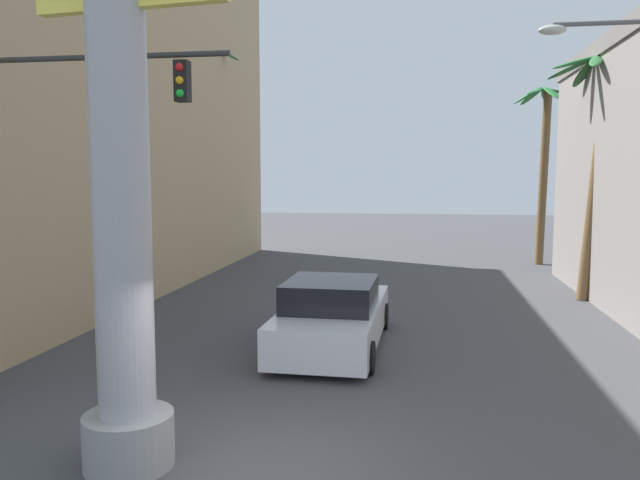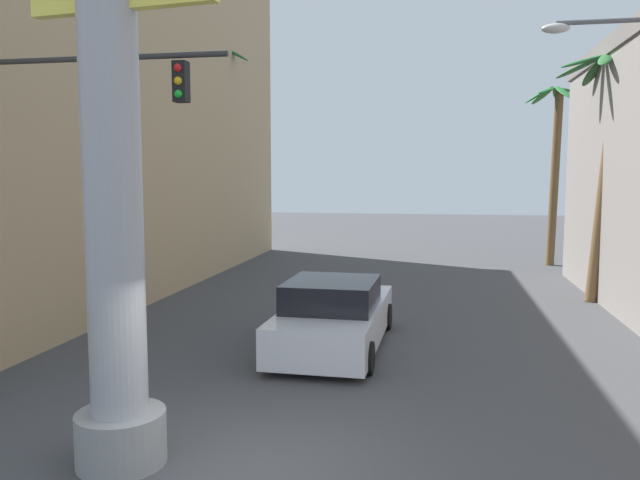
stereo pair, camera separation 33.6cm
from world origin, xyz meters
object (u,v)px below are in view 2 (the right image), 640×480
object	(u,v)px
car_lead	(334,316)
palm_tree_far_right	(554,155)
palm_tree_far_left	(216,125)
traffic_light_mast	(27,151)
neon_sign_pole	(109,49)
palm_tree_mid_right	(605,141)

from	to	relation	value
car_lead	palm_tree_far_right	bearing A→B (deg)	64.11
palm_tree_far_right	palm_tree_far_left	bearing A→B (deg)	-169.52
palm_tree_far_right	traffic_light_mast	bearing A→B (deg)	-125.31
palm_tree_far_right	palm_tree_far_left	world-z (taller)	palm_tree_far_left
neon_sign_pole	traffic_light_mast	world-z (taller)	neon_sign_pole
neon_sign_pole	palm_tree_far_right	world-z (taller)	neon_sign_pole
neon_sign_pole	palm_tree_far_left	xyz separation A→B (m)	(-5.10, 17.82, 0.53)
palm_tree_mid_right	palm_tree_far_left	size ratio (longest dim) A/B	0.80
car_lead	palm_tree_far_left	xyz separation A→B (m)	(-6.96, 11.80, 5.19)
traffic_light_mast	palm_tree_far_right	world-z (taller)	palm_tree_far_right
palm_tree_far_right	neon_sign_pole	bearing A→B (deg)	-113.43
car_lead	palm_tree_far_right	world-z (taller)	palm_tree_far_right
neon_sign_pole	traffic_light_mast	size ratio (longest dim) A/B	1.94
traffic_light_mast	palm_tree_far_left	xyz separation A→B (m)	(-1.68, 14.72, 1.64)
traffic_light_mast	neon_sign_pole	bearing A→B (deg)	-42.15
neon_sign_pole	palm_tree_mid_right	world-z (taller)	neon_sign_pole
car_lead	traffic_light_mast	bearing A→B (deg)	-150.97
traffic_light_mast	palm_tree_far_right	bearing A→B (deg)	54.69
traffic_light_mast	palm_tree_far_left	distance (m)	14.91
car_lead	palm_tree_mid_right	world-z (taller)	palm_tree_mid_right
neon_sign_pole	palm_tree_far_right	distance (m)	22.24
neon_sign_pole	palm_tree_far_right	xyz separation A→B (m)	(8.84, 20.39, -0.72)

